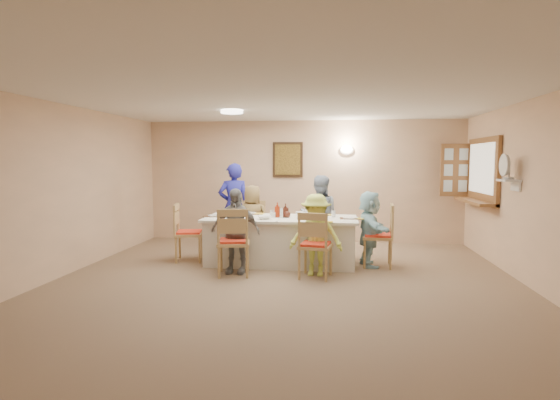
# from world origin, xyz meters

# --- Properties ---
(ground) EXTENTS (7.00, 7.00, 0.00)m
(ground) POSITION_xyz_m (0.00, 0.00, 0.00)
(ground) COLOR #846850
(room_walls) EXTENTS (7.00, 7.00, 7.00)m
(room_walls) POSITION_xyz_m (0.00, 0.00, 1.51)
(room_walls) COLOR tan
(room_walls) RESTS_ON ground
(wall_picture) EXTENTS (0.62, 0.05, 0.72)m
(wall_picture) POSITION_xyz_m (-0.30, 3.46, 1.70)
(wall_picture) COLOR #332011
(wall_picture) RESTS_ON room_walls
(wall_sconce) EXTENTS (0.26, 0.09, 0.18)m
(wall_sconce) POSITION_xyz_m (0.90, 3.44, 1.90)
(wall_sconce) COLOR white
(wall_sconce) RESTS_ON room_walls
(ceiling_light) EXTENTS (0.36, 0.36, 0.05)m
(ceiling_light) POSITION_xyz_m (-1.00, 1.50, 2.47)
(ceiling_light) COLOR white
(ceiling_light) RESTS_ON room_walls
(serving_hatch) EXTENTS (0.06, 1.50, 1.15)m
(serving_hatch) POSITION_xyz_m (3.21, 2.40, 1.50)
(serving_hatch) COLOR brown
(serving_hatch) RESTS_ON room_walls
(hatch_sill) EXTENTS (0.30, 1.50, 0.05)m
(hatch_sill) POSITION_xyz_m (3.09, 2.40, 0.97)
(hatch_sill) COLOR brown
(hatch_sill) RESTS_ON room_walls
(shutter_door) EXTENTS (0.55, 0.04, 1.00)m
(shutter_door) POSITION_xyz_m (2.95, 3.16, 1.50)
(shutter_door) COLOR brown
(shutter_door) RESTS_ON room_walls
(fan_shelf) EXTENTS (0.22, 0.36, 0.03)m
(fan_shelf) POSITION_xyz_m (3.13, 1.05, 1.40)
(fan_shelf) COLOR white
(fan_shelf) RESTS_ON room_walls
(desk_fan) EXTENTS (0.30, 0.30, 0.28)m
(desk_fan) POSITION_xyz_m (3.10, 1.05, 1.55)
(desk_fan) COLOR #A5A5A8
(desk_fan) RESTS_ON fan_shelf
(dining_table) EXTENTS (2.46, 1.04, 0.76)m
(dining_table) POSITION_xyz_m (-0.20, 1.47, 0.38)
(dining_table) COLOR silver
(dining_table) RESTS_ON ground
(chair_back_left) EXTENTS (0.49, 0.49, 0.95)m
(chair_back_left) POSITION_xyz_m (-0.80, 2.27, 0.47)
(chair_back_left) COLOR tan
(chair_back_left) RESTS_ON ground
(chair_back_right) EXTENTS (0.47, 0.47, 0.89)m
(chair_back_right) POSITION_xyz_m (0.40, 2.27, 0.45)
(chair_back_right) COLOR tan
(chair_back_right) RESTS_ON ground
(chair_front_left) EXTENTS (0.56, 0.56, 1.01)m
(chair_front_left) POSITION_xyz_m (-0.80, 0.67, 0.51)
(chair_front_left) COLOR tan
(chair_front_left) RESTS_ON ground
(chair_front_right) EXTENTS (0.53, 0.53, 0.97)m
(chair_front_right) POSITION_xyz_m (0.40, 0.67, 0.48)
(chair_front_right) COLOR tan
(chair_front_right) RESTS_ON ground
(chair_left_end) EXTENTS (0.54, 0.54, 0.97)m
(chair_left_end) POSITION_xyz_m (-1.75, 1.47, 0.48)
(chair_left_end) COLOR tan
(chair_left_end) RESTS_ON ground
(chair_right_end) EXTENTS (0.51, 0.51, 1.00)m
(chair_right_end) POSITION_xyz_m (1.35, 1.47, 0.50)
(chair_right_end) COLOR tan
(chair_right_end) RESTS_ON ground
(diner_back_left) EXTENTS (0.62, 0.41, 1.25)m
(diner_back_left) POSITION_xyz_m (-0.80, 2.15, 0.62)
(diner_back_left) COLOR brown
(diner_back_left) RESTS_ON ground
(diner_back_right) EXTENTS (0.71, 0.56, 1.42)m
(diner_back_right) POSITION_xyz_m (0.40, 2.15, 0.71)
(diner_back_right) COLOR #8C9CB6
(diner_back_right) RESTS_ON ground
(diner_front_left) EXTENTS (0.79, 0.43, 1.27)m
(diner_front_left) POSITION_xyz_m (-0.80, 0.79, 0.64)
(diner_front_left) COLOR gray
(diner_front_left) RESTS_ON ground
(diner_front_right) EXTENTS (0.85, 0.57, 1.20)m
(diner_front_right) POSITION_xyz_m (0.40, 0.79, 0.60)
(diner_front_right) COLOR #D7EB5D
(diner_front_right) RESTS_ON ground
(diner_right_end) EXTENTS (1.24, 0.74, 1.20)m
(diner_right_end) POSITION_xyz_m (1.22, 1.47, 0.60)
(diner_right_end) COLOR #BCEFFA
(diner_right_end) RESTS_ON ground
(caregiver) EXTENTS (0.84, 0.77, 1.63)m
(caregiver) POSITION_xyz_m (-1.25, 2.62, 0.81)
(caregiver) COLOR #23249B
(caregiver) RESTS_ON ground
(placemat_fl) EXTENTS (0.34, 0.26, 0.01)m
(placemat_fl) POSITION_xyz_m (-0.80, 1.05, 0.76)
(placemat_fl) COLOR #472B19
(placemat_fl) RESTS_ON dining_table
(plate_fl) EXTENTS (0.23, 0.23, 0.01)m
(plate_fl) POSITION_xyz_m (-0.80, 1.05, 0.77)
(plate_fl) COLOR white
(plate_fl) RESTS_ON dining_table
(napkin_fl) EXTENTS (0.13, 0.13, 0.01)m
(napkin_fl) POSITION_xyz_m (-0.62, 1.00, 0.77)
(napkin_fl) COLOR yellow
(napkin_fl) RESTS_ON dining_table
(placemat_fr) EXTENTS (0.32, 0.24, 0.01)m
(placemat_fr) POSITION_xyz_m (0.40, 1.05, 0.76)
(placemat_fr) COLOR #472B19
(placemat_fr) RESTS_ON dining_table
(plate_fr) EXTENTS (0.25, 0.25, 0.02)m
(plate_fr) POSITION_xyz_m (0.40, 1.05, 0.77)
(plate_fr) COLOR white
(plate_fr) RESTS_ON dining_table
(napkin_fr) EXTENTS (0.13, 0.13, 0.01)m
(napkin_fr) POSITION_xyz_m (0.58, 1.00, 0.77)
(napkin_fr) COLOR yellow
(napkin_fr) RESTS_ON dining_table
(placemat_bl) EXTENTS (0.38, 0.28, 0.01)m
(placemat_bl) POSITION_xyz_m (-0.80, 1.89, 0.76)
(placemat_bl) COLOR #472B19
(placemat_bl) RESTS_ON dining_table
(plate_bl) EXTENTS (0.23, 0.23, 0.01)m
(plate_bl) POSITION_xyz_m (-0.80, 1.89, 0.77)
(plate_bl) COLOR white
(plate_bl) RESTS_ON dining_table
(napkin_bl) EXTENTS (0.14, 0.14, 0.01)m
(napkin_bl) POSITION_xyz_m (-0.62, 1.84, 0.77)
(napkin_bl) COLOR yellow
(napkin_bl) RESTS_ON dining_table
(placemat_br) EXTENTS (0.33, 0.25, 0.01)m
(placemat_br) POSITION_xyz_m (0.40, 1.89, 0.76)
(placemat_br) COLOR #472B19
(placemat_br) RESTS_ON dining_table
(plate_br) EXTENTS (0.26, 0.26, 0.02)m
(plate_br) POSITION_xyz_m (0.40, 1.89, 0.77)
(plate_br) COLOR white
(plate_br) RESTS_ON dining_table
(napkin_br) EXTENTS (0.14, 0.14, 0.01)m
(napkin_br) POSITION_xyz_m (0.58, 1.84, 0.77)
(napkin_br) COLOR yellow
(napkin_br) RESTS_ON dining_table
(placemat_le) EXTENTS (0.36, 0.27, 0.01)m
(placemat_le) POSITION_xyz_m (-1.30, 1.47, 0.76)
(placemat_le) COLOR #472B19
(placemat_le) RESTS_ON dining_table
(plate_le) EXTENTS (0.23, 0.23, 0.01)m
(plate_le) POSITION_xyz_m (-1.30, 1.47, 0.77)
(plate_le) COLOR white
(plate_le) RESTS_ON dining_table
(napkin_le) EXTENTS (0.14, 0.14, 0.01)m
(napkin_le) POSITION_xyz_m (-1.12, 1.42, 0.77)
(napkin_le) COLOR yellow
(napkin_le) RESTS_ON dining_table
(placemat_re) EXTENTS (0.34, 0.25, 0.01)m
(placemat_re) POSITION_xyz_m (0.92, 1.47, 0.76)
(placemat_re) COLOR #472B19
(placemat_re) RESTS_ON dining_table
(plate_re) EXTENTS (0.24, 0.24, 0.01)m
(plate_re) POSITION_xyz_m (0.92, 1.47, 0.77)
(plate_re) COLOR white
(plate_re) RESTS_ON dining_table
(napkin_re) EXTENTS (0.14, 0.14, 0.01)m
(napkin_re) POSITION_xyz_m (1.10, 1.42, 0.77)
(napkin_re) COLOR yellow
(napkin_re) RESTS_ON dining_table
(teacup_a) EXTENTS (0.12, 0.12, 0.09)m
(teacup_a) POSITION_xyz_m (-0.99, 1.15, 0.80)
(teacup_a) COLOR white
(teacup_a) RESTS_ON dining_table
(teacup_b) EXTENTS (0.13, 0.13, 0.09)m
(teacup_b) POSITION_xyz_m (0.19, 2.01, 0.80)
(teacup_b) COLOR white
(teacup_b) RESTS_ON dining_table
(bowl_a) EXTENTS (0.33, 0.33, 0.05)m
(bowl_a) POSITION_xyz_m (-0.42, 1.23, 0.79)
(bowl_a) COLOR white
(bowl_a) RESTS_ON dining_table
(bowl_b) EXTENTS (0.26, 0.26, 0.07)m
(bowl_b) POSITION_xyz_m (0.13, 1.73, 0.79)
(bowl_b) COLOR white
(bowl_b) RESTS_ON dining_table
(condiment_ketchup) EXTENTS (0.11, 0.11, 0.24)m
(condiment_ketchup) POSITION_xyz_m (-0.25, 1.47, 0.88)
(condiment_ketchup) COLOR #A1290D
(condiment_ketchup) RESTS_ON dining_table
(condiment_brown) EXTENTS (0.12, 0.12, 0.22)m
(condiment_brown) POSITION_xyz_m (-0.12, 1.50, 0.87)
(condiment_brown) COLOR #441C12
(condiment_brown) RESTS_ON dining_table
(condiment_malt) EXTENTS (0.15, 0.15, 0.15)m
(condiment_malt) POSITION_xyz_m (-0.09, 1.46, 0.83)
(condiment_malt) COLOR #441C12
(condiment_malt) RESTS_ON dining_table
(drinking_glass) EXTENTS (0.07, 0.07, 0.10)m
(drinking_glass) POSITION_xyz_m (-0.35, 1.52, 0.82)
(drinking_glass) COLOR silver
(drinking_glass) RESTS_ON dining_table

